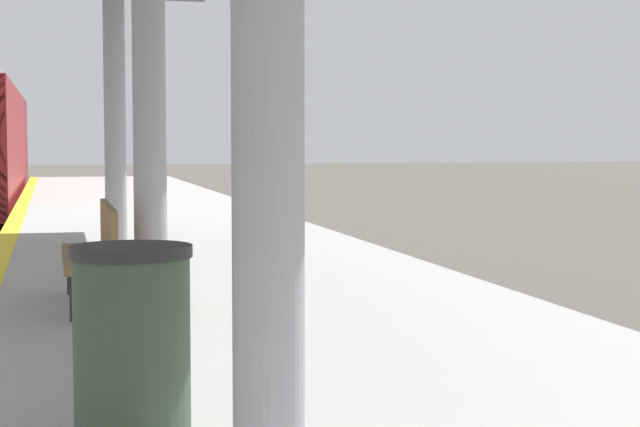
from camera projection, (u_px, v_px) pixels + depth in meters
trash_bin at (132, 341)px, 5.44m from camera, size 0.62×0.62×0.98m
bench at (95, 251)px, 9.66m from camera, size 0.44×1.99×0.92m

